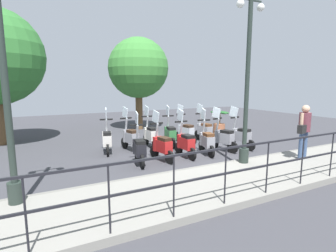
% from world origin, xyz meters
% --- Properties ---
extents(ground_plane, '(28.00, 28.00, 0.00)m').
position_xyz_m(ground_plane, '(0.00, 0.00, 0.00)').
color(ground_plane, '#38383D').
extents(promenade_walkway, '(2.20, 20.00, 0.15)m').
position_xyz_m(promenade_walkway, '(-3.15, 0.00, 0.07)').
color(promenade_walkway, gray).
rests_on(promenade_walkway, ground_plane).
extents(fence_railing, '(0.04, 16.03, 1.07)m').
position_xyz_m(fence_railing, '(-4.20, -0.00, 0.89)').
color(fence_railing, black).
rests_on(fence_railing, promenade_walkway).
extents(lamp_post_near, '(0.26, 0.90, 4.69)m').
position_xyz_m(lamp_post_near, '(-2.40, -0.56, 2.25)').
color(lamp_post_near, '#232D28').
rests_on(lamp_post_near, promenade_walkway).
extents(lamp_post_far, '(0.26, 0.90, 4.69)m').
position_xyz_m(lamp_post_far, '(-2.40, 5.02, 2.24)').
color(lamp_post_far, '#232D28').
rests_on(lamp_post_far, promenade_walkway).
extents(pedestrian_with_bag, '(0.38, 0.64, 1.59)m').
position_xyz_m(pedestrian_with_bag, '(-2.91, -2.36, 1.08)').
color(pedestrian_with_bag, '#384C70').
rests_on(pedestrian_with_bag, promenade_walkway).
extents(tree_distant, '(3.06, 3.06, 4.69)m').
position_xyz_m(tree_distant, '(5.05, -0.31, 3.14)').
color(tree_distant, brown).
rests_on(tree_distant, ground_plane).
extents(potted_palm, '(1.06, 0.66, 1.05)m').
position_xyz_m(potted_palm, '(2.18, -3.30, 0.45)').
color(potted_palm, '#9E5B3D').
rests_on(potted_palm, ground_plane).
extents(scooter_near_0, '(1.22, 0.50, 1.54)m').
position_xyz_m(scooter_near_0, '(-0.70, -2.00, 0.48)').
color(scooter_near_0, black).
rests_on(scooter_near_0, ground_plane).
extents(scooter_near_1, '(1.21, 0.51, 1.54)m').
position_xyz_m(scooter_near_1, '(-0.66, -1.24, 0.48)').
color(scooter_near_1, black).
rests_on(scooter_near_1, ground_plane).
extents(scooter_near_2, '(1.22, 0.50, 1.54)m').
position_xyz_m(scooter_near_2, '(-0.79, -0.44, 0.48)').
color(scooter_near_2, black).
rests_on(scooter_near_2, ground_plane).
extents(scooter_near_3, '(1.23, 0.44, 1.54)m').
position_xyz_m(scooter_near_3, '(-0.74, 0.36, 0.48)').
color(scooter_near_3, black).
rests_on(scooter_near_3, ground_plane).
extents(scooter_near_4, '(1.23, 0.46, 1.54)m').
position_xyz_m(scooter_near_4, '(-0.74, 1.20, 0.48)').
color(scooter_near_4, black).
rests_on(scooter_near_4, ground_plane).
extents(scooter_near_5, '(1.22, 0.48, 1.54)m').
position_xyz_m(scooter_near_5, '(-0.79, 1.95, 0.48)').
color(scooter_near_5, black).
rests_on(scooter_near_5, ground_plane).
extents(scooter_far_0, '(1.23, 0.44, 1.54)m').
position_xyz_m(scooter_far_0, '(0.94, -1.55, 0.48)').
color(scooter_far_0, black).
rests_on(scooter_far_0, ground_plane).
extents(scooter_far_1, '(1.22, 0.48, 1.54)m').
position_xyz_m(scooter_far_1, '(1.04, -0.71, 0.48)').
color(scooter_far_1, black).
rests_on(scooter_far_1, ground_plane).
extents(scooter_far_2, '(1.22, 0.49, 1.54)m').
position_xyz_m(scooter_far_2, '(0.85, 0.08, 0.48)').
color(scooter_far_2, black).
rests_on(scooter_far_2, ground_plane).
extents(scooter_far_3, '(1.23, 0.44, 1.54)m').
position_xyz_m(scooter_far_3, '(1.07, 0.79, 0.48)').
color(scooter_far_3, black).
rests_on(scooter_far_3, ground_plane).
extents(scooter_far_4, '(1.22, 0.48, 1.54)m').
position_xyz_m(scooter_far_4, '(0.91, 1.64, 0.48)').
color(scooter_far_4, black).
rests_on(scooter_far_4, ground_plane).
extents(scooter_far_5, '(1.22, 0.50, 1.54)m').
position_xyz_m(scooter_far_5, '(0.91, 2.46, 0.48)').
color(scooter_far_5, black).
rests_on(scooter_far_5, ground_plane).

